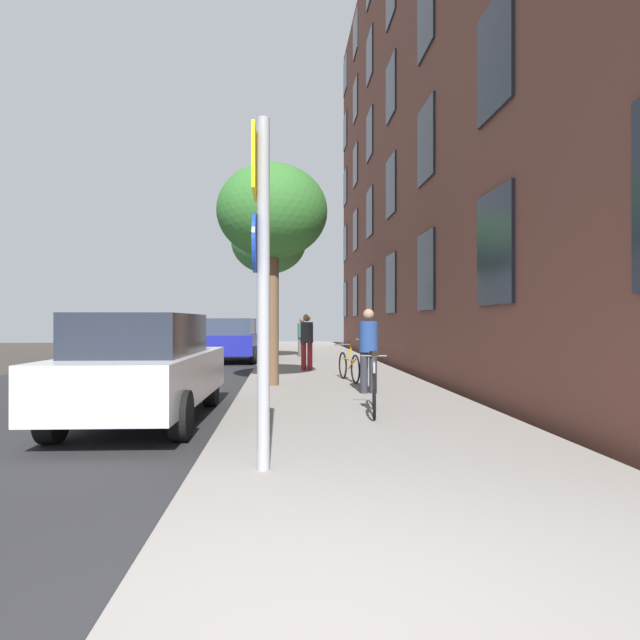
# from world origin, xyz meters

# --- Properties ---
(ground_plane) EXTENTS (41.80, 41.80, 0.00)m
(ground_plane) POSITION_xyz_m (-2.40, 15.00, 0.00)
(ground_plane) COLOR #332D28
(road_asphalt) EXTENTS (7.00, 38.00, 0.01)m
(road_asphalt) POSITION_xyz_m (-4.50, 15.00, 0.01)
(road_asphalt) COLOR #232326
(road_asphalt) RESTS_ON ground
(sidewalk) EXTENTS (4.20, 38.00, 0.12)m
(sidewalk) POSITION_xyz_m (1.10, 15.00, 0.06)
(sidewalk) COLOR gray
(sidewalk) RESTS_ON ground
(building_facade) EXTENTS (0.56, 27.00, 17.08)m
(building_facade) POSITION_xyz_m (3.69, 14.50, 8.55)
(building_facade) COLOR brown
(building_facade) RESTS_ON ground
(sign_post) EXTENTS (0.16, 0.60, 3.32)m
(sign_post) POSITION_xyz_m (-0.34, 2.61, 2.04)
(sign_post) COLOR gray
(sign_post) RESTS_ON sidewalk
(traffic_light) EXTENTS (0.43, 0.24, 3.32)m
(traffic_light) POSITION_xyz_m (-0.72, 22.51, 2.40)
(traffic_light) COLOR black
(traffic_light) RESTS_ON sidewalk
(tree_near) EXTENTS (2.42, 2.42, 4.85)m
(tree_near) POSITION_xyz_m (-0.37, 9.09, 3.89)
(tree_near) COLOR brown
(tree_near) RESTS_ON sidewalk
(tree_far) EXTENTS (2.68, 2.68, 5.40)m
(tree_far) POSITION_xyz_m (-0.64, 16.33, 4.34)
(tree_far) COLOR brown
(tree_far) RESTS_ON sidewalk
(bicycle_0) EXTENTS (0.45, 1.62, 0.95)m
(bicycle_0) POSITION_xyz_m (1.24, 5.48, 0.49)
(bicycle_0) COLOR black
(bicycle_0) RESTS_ON sidewalk
(bicycle_1) EXTENTS (0.44, 1.70, 0.94)m
(bicycle_1) POSITION_xyz_m (1.41, 9.73, 0.49)
(bicycle_1) COLOR black
(bicycle_1) RESTS_ON sidewalk
(bicycle_2) EXTENTS (0.42, 1.68, 0.98)m
(bicycle_2) POSITION_xyz_m (2.17, 12.16, 0.50)
(bicycle_2) COLOR black
(bicycle_2) RESTS_ON sidewalk
(pedestrian_0) EXTENTS (0.49, 0.49, 1.64)m
(pedestrian_0) POSITION_xyz_m (1.53, 7.68, 1.06)
(pedestrian_0) COLOR #26262D
(pedestrian_0) RESTS_ON sidewalk
(pedestrian_1) EXTENTS (0.49, 0.49, 1.62)m
(pedestrian_1) POSITION_xyz_m (0.55, 12.46, 1.04)
(pedestrian_1) COLOR maroon
(pedestrian_1) RESTS_ON sidewalk
(pedestrian_2) EXTENTS (0.48, 0.48, 1.55)m
(pedestrian_2) POSITION_xyz_m (0.62, 18.20, 1.00)
(pedestrian_2) COLOR #4C4742
(pedestrian_2) RESTS_ON sidewalk
(car_0) EXTENTS (1.86, 4.24, 1.62)m
(car_0) POSITION_xyz_m (-2.20, 5.61, 0.84)
(car_0) COLOR #B7B7BC
(car_0) RESTS_ON road_asphalt
(car_1) EXTENTS (2.03, 4.03, 1.62)m
(car_1) POSITION_xyz_m (-2.01, 17.23, 0.84)
(car_1) COLOR navy
(car_1) RESTS_ON road_asphalt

